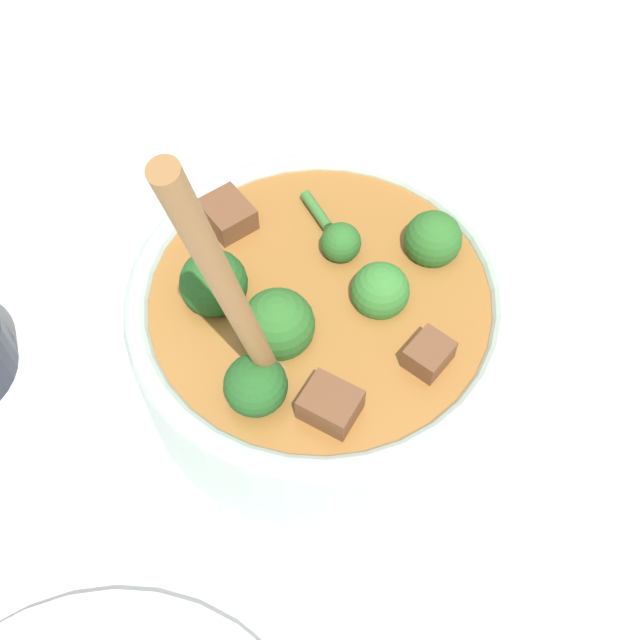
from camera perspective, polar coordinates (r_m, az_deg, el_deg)
ground_plane at (r=0.56m, az=0.00°, el=-3.18°), size 4.00×4.00×0.00m
stew_bowl at (r=0.51m, az=-0.07°, el=-0.33°), size 0.24×0.24×0.30m
empty_plate at (r=0.69m, az=-15.75°, el=11.25°), size 0.21×0.21×0.02m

